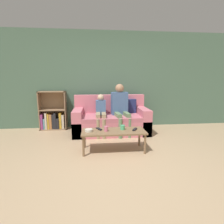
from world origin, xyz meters
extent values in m
plane|color=tan|center=(0.00, 0.00, 0.00)|extent=(22.00, 22.00, 0.00)
cube|color=#4C6B56|center=(0.00, 2.38, 1.30)|extent=(12.00, 0.06, 2.60)
cube|color=#D1707F|center=(0.06, 1.73, 0.18)|extent=(1.84, 0.92, 0.36)
cube|color=#C06775|center=(0.06, 1.64, 0.41)|extent=(1.40, 0.74, 0.10)
cube|color=#D1707F|center=(0.06, 2.10, 0.69)|extent=(1.84, 0.18, 0.47)
cube|color=#D1707F|center=(-0.75, 1.73, 0.31)|extent=(0.22, 0.92, 0.62)
cube|color=#D1707F|center=(0.87, 1.73, 0.31)|extent=(0.22, 0.92, 0.62)
cube|color=navy|center=(0.56, 1.95, 0.64)|extent=(0.36, 0.12, 0.36)
cube|color=#8E7051|center=(-1.78, 2.20, 0.51)|extent=(0.02, 0.28, 1.03)
cube|color=#8E7051|center=(-1.11, 2.20, 0.51)|extent=(0.02, 0.28, 1.03)
cube|color=#8E7051|center=(-1.45, 2.33, 0.51)|extent=(0.69, 0.02, 1.03)
cube|color=#8E7051|center=(-1.45, 2.20, 0.01)|extent=(0.69, 0.28, 0.02)
cube|color=#8E7051|center=(-1.45, 2.20, 0.53)|extent=(0.64, 0.28, 0.02)
cube|color=#8E7051|center=(-1.45, 2.20, 1.01)|extent=(0.69, 0.28, 0.02)
cube|color=#993D84|center=(-1.74, 2.20, 0.22)|extent=(0.06, 0.23, 0.40)
cube|color=#6699A8|center=(-1.68, 2.19, 0.16)|extent=(0.04, 0.20, 0.28)
cube|color=beige|center=(-1.63, 2.20, 0.24)|extent=(0.05, 0.24, 0.43)
cube|color=gold|center=(-1.57, 2.19, 0.23)|extent=(0.04, 0.21, 0.41)
cube|color=#B77542|center=(-1.52, 2.19, 0.22)|extent=(0.07, 0.20, 0.39)
cube|color=#232328|center=(-1.45, 2.19, 0.22)|extent=(0.05, 0.18, 0.39)
cube|color=#232328|center=(-1.40, 2.20, 0.24)|extent=(0.05, 0.22, 0.43)
cube|color=#232328|center=(-1.33, 2.20, 0.16)|extent=(0.07, 0.23, 0.28)
cube|color=gold|center=(-1.26, 2.19, 0.24)|extent=(0.06, 0.19, 0.43)
cube|color=beige|center=(-1.19, 2.19, 0.21)|extent=(0.06, 0.22, 0.37)
cylinder|color=brown|center=(-0.55, 0.40, 0.18)|extent=(0.04, 0.04, 0.36)
cylinder|color=brown|center=(0.55, 0.40, 0.18)|extent=(0.04, 0.04, 0.36)
cylinder|color=brown|center=(-0.55, 0.80, 0.18)|extent=(0.04, 0.04, 0.36)
cylinder|color=brown|center=(0.55, 0.80, 0.18)|extent=(0.04, 0.04, 0.36)
cube|color=brown|center=(0.00, 0.60, 0.38)|extent=(1.18, 0.48, 0.03)
cylinder|color=#66845B|center=(0.23, 1.28, 0.23)|extent=(0.10, 0.10, 0.46)
cylinder|color=#66845B|center=(0.45, 1.30, 0.23)|extent=(0.10, 0.10, 0.46)
cube|color=#66845B|center=(0.20, 1.51, 0.50)|extent=(0.15, 0.42, 0.09)
cube|color=#66845B|center=(0.42, 1.54, 0.50)|extent=(0.15, 0.42, 0.09)
cube|color=#476693|center=(0.28, 1.77, 0.74)|extent=(0.42, 0.25, 0.56)
sphere|color=#A87A5B|center=(0.28, 1.77, 1.11)|extent=(0.21, 0.21, 0.21)
cylinder|color=#9E8966|center=(-0.27, 1.30, 0.23)|extent=(0.09, 0.09, 0.46)
cylinder|color=#9E8966|center=(-0.14, 1.29, 0.23)|extent=(0.09, 0.09, 0.46)
cube|color=#9E8966|center=(-0.27, 1.54, 0.50)|extent=(0.11, 0.41, 0.09)
cube|color=#9E8966|center=(-0.13, 1.53, 0.50)|extent=(0.11, 0.41, 0.09)
cube|color=#476693|center=(-0.19, 1.78, 0.64)|extent=(0.25, 0.21, 0.36)
sphere|color=#D1A889|center=(-0.19, 1.78, 0.89)|extent=(0.16, 0.16, 0.16)
cylinder|color=pink|center=(-0.14, 0.57, 0.44)|extent=(0.07, 0.07, 0.10)
cylinder|color=#4CB77A|center=(0.18, 0.65, 0.44)|extent=(0.09, 0.09, 0.09)
cube|color=black|center=(0.40, 0.60, 0.40)|extent=(0.13, 0.17, 0.02)
cube|color=black|center=(-0.27, 0.70, 0.40)|extent=(0.12, 0.17, 0.02)
cylinder|color=beige|center=(-0.46, 0.59, 0.41)|extent=(0.14, 0.14, 0.05)
camera|label=1|loc=(-0.35, -2.51, 1.34)|focal=28.00mm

